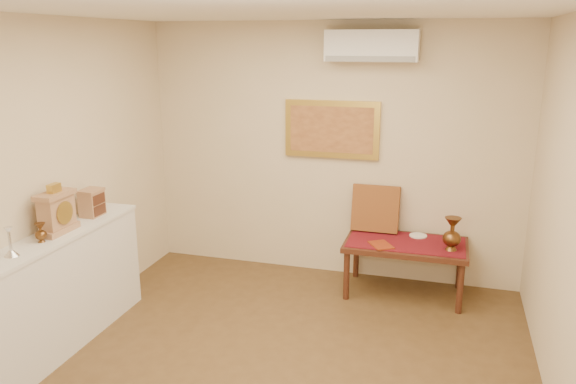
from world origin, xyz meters
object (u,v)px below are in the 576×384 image
at_px(brass_urn_tall, 452,230).
at_px(display_ledge, 54,294).
at_px(wooden_chest, 92,202).
at_px(low_table, 406,249).
at_px(mantel_clock, 57,212).

xyz_separation_m(brass_urn_tall, display_ledge, (-3.11, -1.78, -0.26)).
xyz_separation_m(wooden_chest, low_table, (2.68, 1.27, -0.62)).
bearing_deg(mantel_clock, display_ledge, -89.84).
relative_size(brass_urn_tall, wooden_chest, 1.62).
relative_size(brass_urn_tall, mantel_clock, 0.96).
xyz_separation_m(mantel_clock, low_table, (2.68, 1.74, -0.67)).
height_order(display_ledge, low_table, display_ledge).
height_order(wooden_chest, low_table, wooden_chest).
bearing_deg(brass_urn_tall, low_table, 166.39).
bearing_deg(mantel_clock, brass_urn_tall, 27.80).
relative_size(brass_urn_tall, display_ledge, 0.20).
bearing_deg(wooden_chest, brass_urn_tall, 20.51).
relative_size(display_ledge, low_table, 1.68).
distance_m(brass_urn_tall, mantel_clock, 3.53).
relative_size(display_ledge, wooden_chest, 8.28).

